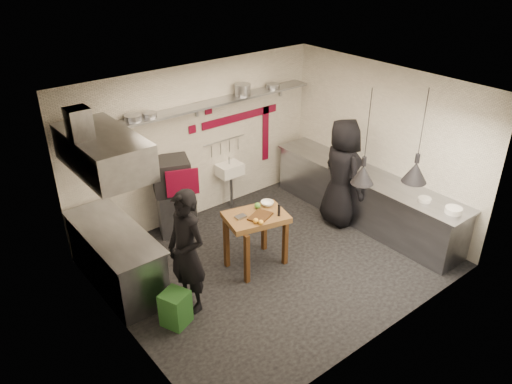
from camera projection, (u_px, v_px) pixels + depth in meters
floor at (273, 262)px, 8.02m from camera, size 5.00×5.00×0.00m
ceiling at (276, 93)px, 6.70m from camera, size 5.00×5.00×0.00m
wall_back at (197, 143)px, 8.81m from camera, size 5.00×0.04×2.80m
wall_front at (390, 248)px, 5.91m from camera, size 5.00×0.04×2.80m
wall_left at (116, 244)px, 5.98m from camera, size 0.04×4.20×2.80m
wall_right at (383, 144)px, 8.74m from camera, size 0.04×4.20×2.80m
red_band_horiz at (241, 117)px, 9.19m from camera, size 1.70×0.02×0.14m
red_band_vert at (266, 134)px, 9.74m from camera, size 0.14×0.02×1.10m
red_tile_a at (208, 110)px, 8.67m from camera, size 0.14×0.02×0.14m
red_tile_b at (192, 129)px, 8.61m from camera, size 0.14×0.02×0.14m
back_shelf at (201, 106)px, 8.35m from camera, size 4.60×0.34×0.04m
shelf_bracket_left at (89, 135)px, 7.45m from camera, size 0.04×0.06×0.24m
shelf_bracket_mid at (196, 109)px, 8.50m from camera, size 0.04×0.06×0.24m
shelf_bracket_right at (280, 90)px, 9.54m from camera, size 0.04×0.06×0.24m
pan_far_left at (133, 118)px, 7.64m from camera, size 0.31×0.31×0.09m
pan_mid_left at (150, 115)px, 7.80m from camera, size 0.25×0.25×0.07m
stock_pot at (243, 90)px, 8.77m from camera, size 0.31×0.31×0.20m
pan_right at (273, 86)px, 9.19m from camera, size 0.33×0.33×0.08m
oven_stand at (177, 211)px, 8.69m from camera, size 0.78×0.75×0.80m
combi_oven at (171, 176)px, 8.34m from camera, size 0.77×0.74×0.58m
oven_door at (183, 183)px, 8.11m from camera, size 0.51×0.22×0.46m
oven_glass at (184, 181)px, 8.16m from camera, size 0.34×0.14×0.34m
hand_sink at (229, 169)px, 9.28m from camera, size 0.46×0.34×0.22m
sink_tap at (229, 161)px, 9.19m from camera, size 0.03×0.03×0.14m
sink_drain at (231, 191)px, 9.46m from camera, size 0.06×0.06×0.66m
utensil_rail at (224, 140)px, 9.12m from camera, size 0.90×0.02×0.02m
counter_right at (364, 198)px, 8.99m from camera, size 0.70×3.80×0.90m
counter_right_top at (367, 175)px, 8.77m from camera, size 0.76×3.90×0.03m
plate_stack at (453, 210)px, 7.55m from camera, size 0.26×0.26×0.09m
small_bowl_right at (425, 200)px, 7.89m from camera, size 0.22×0.22×0.05m
counter_left at (116, 259)px, 7.34m from camera, size 0.70×1.90×0.90m
counter_left_top at (112, 232)px, 7.12m from camera, size 0.76×2.00×0.03m
extractor_hood at (103, 152)px, 6.57m from camera, size 0.78×1.60×0.50m
hood_duct at (79, 127)px, 6.25m from camera, size 0.28×0.28×0.50m
green_bin at (176, 308)px, 6.68m from camera, size 0.43×0.43×0.50m
prep_table at (256, 240)px, 7.76m from camera, size 1.05×0.84×0.92m
cutting_board at (260, 216)px, 7.48m from camera, size 0.44×0.38×0.02m
pepper_mill at (279, 210)px, 7.47m from camera, size 0.06×0.06×0.20m
lemon_a at (256, 221)px, 7.31m from camera, size 0.10×0.10×0.08m
lemon_b at (261, 222)px, 7.27m from camera, size 0.10×0.10×0.08m
veg_ball at (257, 206)px, 7.69m from camera, size 0.13×0.13×0.10m
steel_tray at (241, 217)px, 7.46m from camera, size 0.16×0.11×0.03m
bowl at (267, 203)px, 7.78m from camera, size 0.21×0.21×0.06m
heat_lamp_near at (367, 138)px, 7.26m from camera, size 0.42×0.42×1.49m
heat_lamp_far at (421, 137)px, 7.25m from camera, size 0.40×0.40×1.46m
chef_left at (187, 252)px, 6.69m from camera, size 0.53×0.72×1.82m
chef_right at (342, 173)px, 8.69m from camera, size 0.83×1.07×1.96m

